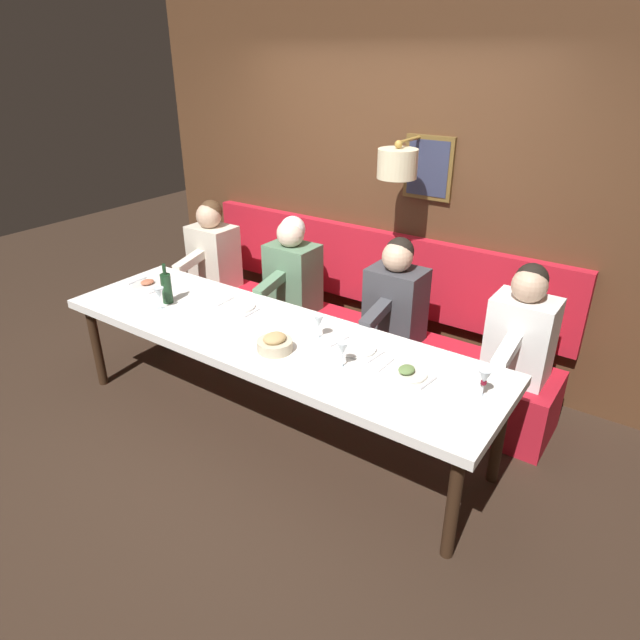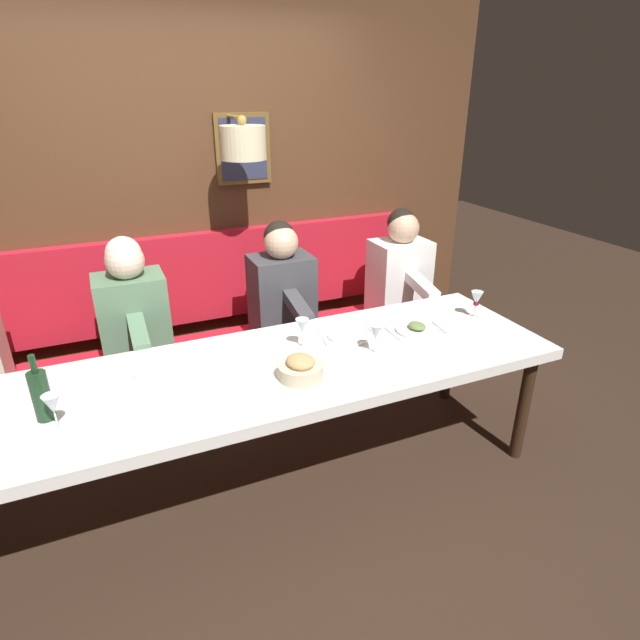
# 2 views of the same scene
# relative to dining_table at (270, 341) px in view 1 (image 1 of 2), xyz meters

# --- Properties ---
(ground_plane) EXTENTS (12.00, 12.00, 0.00)m
(ground_plane) POSITION_rel_dining_table_xyz_m (0.00, 0.00, -0.68)
(ground_plane) COLOR #332319
(dining_table) EXTENTS (0.90, 3.14, 0.74)m
(dining_table) POSITION_rel_dining_table_xyz_m (0.00, 0.00, 0.00)
(dining_table) COLOR white
(dining_table) RESTS_ON ground_plane
(banquette_bench) EXTENTS (0.52, 3.34, 0.45)m
(banquette_bench) POSITION_rel_dining_table_xyz_m (0.89, 0.00, -0.46)
(banquette_bench) COLOR red
(banquette_bench) RESTS_ON ground_plane
(back_wall_panel) EXTENTS (0.59, 4.54, 2.90)m
(back_wall_panel) POSITION_rel_dining_table_xyz_m (1.46, -0.01, 0.68)
(back_wall_panel) COLOR #51331E
(back_wall_panel) RESTS_ON ground_plane
(diner_nearest) EXTENTS (0.60, 0.40, 0.79)m
(diner_nearest) POSITION_rel_dining_table_xyz_m (0.88, -1.37, 0.13)
(diner_nearest) COLOR white
(diner_nearest) RESTS_ON banquette_bench
(diner_near) EXTENTS (0.60, 0.40, 0.79)m
(diner_near) POSITION_rel_dining_table_xyz_m (0.88, -0.46, 0.13)
(diner_near) COLOR #3D3D42
(diner_near) RESTS_ON banquette_bench
(diner_middle) EXTENTS (0.60, 0.40, 0.79)m
(diner_middle) POSITION_rel_dining_table_xyz_m (0.88, 0.48, 0.13)
(diner_middle) COLOR #567A5B
(diner_middle) RESTS_ON banquette_bench
(diner_far) EXTENTS (0.60, 0.40, 0.79)m
(diner_far) POSITION_rel_dining_table_xyz_m (0.88, 1.38, 0.13)
(diner_far) COLOR beige
(diner_far) RESTS_ON banquette_bench
(place_setting_0) EXTENTS (0.24, 0.32, 0.05)m
(place_setting_0) POSITION_rel_dining_table_xyz_m (0.05, -0.97, 0.07)
(place_setting_0) COLOR silver
(place_setting_0) RESTS_ON dining_table
(place_setting_1) EXTENTS (0.24, 0.33, 0.01)m
(place_setting_1) POSITION_rel_dining_table_xyz_m (0.14, -0.59, 0.06)
(place_setting_1) COLOR white
(place_setting_1) RESTS_ON dining_table
(place_setting_2) EXTENTS (0.24, 0.31, 0.05)m
(place_setting_2) POSITION_rel_dining_table_xyz_m (0.08, 1.30, 0.07)
(place_setting_2) COLOR silver
(place_setting_2) RESTS_ON dining_table
(place_setting_3) EXTENTS (0.24, 0.31, 0.01)m
(place_setting_3) POSITION_rel_dining_table_xyz_m (0.18, 0.44, 0.06)
(place_setting_3) COLOR silver
(place_setting_3) RESTS_ON dining_table
(wine_glass_0) EXTENTS (0.07, 0.07, 0.16)m
(wine_glass_0) POSITION_rel_dining_table_xyz_m (0.08, -1.41, 0.17)
(wine_glass_0) COLOR silver
(wine_glass_0) RESTS_ON dining_table
(wine_glass_1) EXTENTS (0.07, 0.07, 0.16)m
(wine_glass_1) POSITION_rel_dining_table_xyz_m (-0.15, 0.88, 0.17)
(wine_glass_1) COLOR silver
(wine_glass_1) RESTS_ON dining_table
(wine_glass_2) EXTENTS (0.07, 0.07, 0.16)m
(wine_glass_2) POSITION_rel_dining_table_xyz_m (-0.09, -0.63, 0.17)
(wine_glass_2) COLOR silver
(wine_glass_2) RESTS_ON dining_table
(wine_glass_3) EXTENTS (0.07, 0.07, 0.16)m
(wine_glass_3) POSITION_rel_dining_table_xyz_m (0.13, -0.31, 0.17)
(wine_glass_3) COLOR silver
(wine_glass_3) RESTS_ON dining_table
(wine_bottle) EXTENTS (0.08, 0.08, 0.30)m
(wine_bottle) POSITION_rel_dining_table_xyz_m (-0.04, 0.92, 0.17)
(wine_bottle) COLOR #19381E
(wine_bottle) RESTS_ON dining_table
(bread_bowl) EXTENTS (0.22, 0.22, 0.12)m
(bread_bowl) POSITION_rel_dining_table_xyz_m (-0.16, -0.18, 0.11)
(bread_bowl) COLOR beige
(bread_bowl) RESTS_ON dining_table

